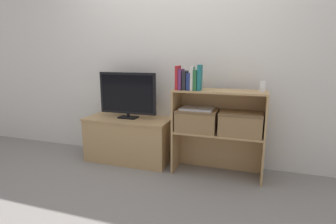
# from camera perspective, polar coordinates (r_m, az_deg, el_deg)

# --- Properties ---
(ground_plane) EXTENTS (16.00, 16.00, 0.00)m
(ground_plane) POSITION_cam_1_polar(r_m,az_deg,el_deg) (2.95, -1.05, -13.11)
(ground_plane) COLOR gray
(wall_back) EXTENTS (10.00, 0.05, 2.40)m
(wall_back) POSITION_cam_1_polar(r_m,az_deg,el_deg) (3.13, 1.87, 11.08)
(wall_back) COLOR silver
(wall_back) RESTS_ON ground_plane
(tv_stand) EXTENTS (1.03, 0.47, 0.53)m
(tv_stand) POSITION_cam_1_polar(r_m,az_deg,el_deg) (3.24, -8.49, -5.85)
(tv_stand) COLOR tan
(tv_stand) RESTS_ON ground_plane
(tv) EXTENTS (0.71, 0.14, 0.54)m
(tv) POSITION_cam_1_polar(r_m,az_deg,el_deg) (3.11, -8.81, 3.85)
(tv) COLOR black
(tv) RESTS_ON tv_stand
(bookshelf_lower_tier) EXTENTS (0.94, 0.33, 0.47)m
(bookshelf_lower_tier) POSITION_cam_1_polar(r_m,az_deg,el_deg) (2.93, 10.84, -7.17)
(bookshelf_lower_tier) COLOR tan
(bookshelf_lower_tier) RESTS_ON ground_plane
(bookshelf_upper_tier) EXTENTS (0.94, 0.33, 0.44)m
(bookshelf_upper_tier) POSITION_cam_1_polar(r_m,az_deg,el_deg) (2.81, 11.21, 1.63)
(bookshelf_upper_tier) COLOR tan
(bookshelf_upper_tier) RESTS_ON bookshelf_lower_tier
(book_crimson) EXTENTS (0.03, 0.13, 0.24)m
(book_crimson) POSITION_cam_1_polar(r_m,az_deg,el_deg) (2.73, 2.18, 7.48)
(book_crimson) COLOR #B22328
(book_crimson) RESTS_ON bookshelf_upper_tier
(book_plum) EXTENTS (0.03, 0.15, 0.21)m
(book_plum) POSITION_cam_1_polar(r_m,az_deg,el_deg) (2.72, 2.92, 7.10)
(book_plum) COLOR #6B2D66
(book_plum) RESTS_ON bookshelf_upper_tier
(book_charcoal) EXTENTS (0.04, 0.13, 0.19)m
(book_charcoal) POSITION_cam_1_polar(r_m,az_deg,el_deg) (2.71, 3.75, 6.90)
(book_charcoal) COLOR #232328
(book_charcoal) RESTS_ON bookshelf_upper_tier
(book_navy) EXTENTS (0.04, 0.12, 0.17)m
(book_navy) POSITION_cam_1_polar(r_m,az_deg,el_deg) (2.70, 4.66, 6.63)
(book_navy) COLOR navy
(book_navy) RESTS_ON bookshelf_upper_tier
(book_ivory) EXTENTS (0.03, 0.13, 0.24)m
(book_ivory) POSITION_cam_1_polar(r_m,az_deg,el_deg) (2.69, 5.41, 7.34)
(book_ivory) COLOR silver
(book_ivory) RESTS_ON bookshelf_upper_tier
(book_forest) EXTENTS (0.04, 0.14, 0.20)m
(book_forest) POSITION_cam_1_polar(r_m,az_deg,el_deg) (2.69, 6.10, 6.90)
(book_forest) COLOR #286638
(book_forest) RESTS_ON bookshelf_upper_tier
(book_teal) EXTENTS (0.03, 0.12, 0.26)m
(book_teal) POSITION_cam_1_polar(r_m,az_deg,el_deg) (2.68, 6.92, 7.43)
(book_teal) COLOR #1E7075
(book_teal) RESTS_ON bookshelf_upper_tier
(baby_monitor) EXTENTS (0.05, 0.03, 0.13)m
(baby_monitor) POSITION_cam_1_polar(r_m,az_deg,el_deg) (2.70, 19.90, 5.23)
(baby_monitor) COLOR white
(baby_monitor) RESTS_ON bookshelf_upper_tier
(storage_basket_left) EXTENTS (0.43, 0.30, 0.23)m
(storage_basket_left) POSITION_cam_1_polar(r_m,az_deg,el_deg) (2.80, 6.31, -1.57)
(storage_basket_left) COLOR #937047
(storage_basket_left) RESTS_ON bookshelf_lower_tier
(storage_basket_right) EXTENTS (0.43, 0.30, 0.23)m
(storage_basket_right) POSITION_cam_1_polar(r_m,az_deg,el_deg) (2.75, 15.51, -2.22)
(storage_basket_right) COLOR #937047
(storage_basket_right) RESTS_ON bookshelf_lower_tier
(laptop) EXTENTS (0.34, 0.24, 0.02)m
(laptop) POSITION_cam_1_polar(r_m,az_deg,el_deg) (2.78, 6.37, 0.73)
(laptop) COLOR #BCBCC1
(laptop) RESTS_ON storage_basket_left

